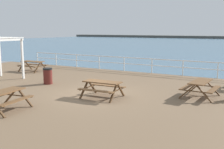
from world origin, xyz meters
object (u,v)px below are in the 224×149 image
picnic_table_far_right (33,64)px  litter_bin (48,76)px  picnic_table_near_left (200,85)px  picnic_table_near_right (4,96)px  picnic_table_far_left (102,85)px

picnic_table_far_right → litter_bin: 5.58m
picnic_table_near_left → litter_bin: (-8.53, -1.16, -0.10)m
picnic_table_near_right → picnic_table_near_left: bearing=-53.5°
litter_bin → picnic_table_near_left: bearing=7.8°
picnic_table_far_left → picnic_table_far_right: same height
picnic_table_near_right → picnic_table_far_right: size_ratio=1.04×
picnic_table_near_left → picnic_table_far_left: bearing=123.7°
picnic_table_far_left → picnic_table_far_right: bearing=151.2°
picnic_table_far_right → litter_bin: litter_bin is taller
picnic_table_near_left → picnic_table_far_right: same height
picnic_table_far_right → picnic_table_far_left: bearing=-30.3°
picnic_table_near_right → picnic_table_far_right: same height
picnic_table_near_right → picnic_table_far_right: bearing=32.3°
picnic_table_near_left → picnic_table_near_right: size_ratio=0.95×
litter_bin → picnic_table_near_right: bearing=-65.7°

